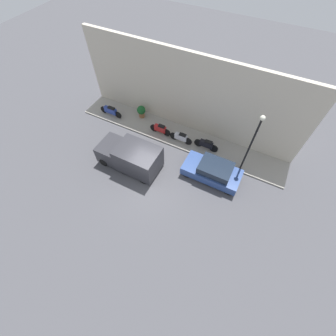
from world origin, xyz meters
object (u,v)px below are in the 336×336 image
Objects in this scene: parked_car at (213,171)px; motorcycle_red at (160,129)px; motorcycle_black at (206,144)px; delivery_van at (130,156)px; streetlamp at (253,139)px; motorcycle_blue at (111,111)px; potted_plant at (141,111)px; scooter_silver at (181,137)px.

parked_car is 5.45m from motorcycle_red.
parked_car is 2.09× the size of motorcycle_black.
delivery_van is 5.67m from motorcycle_black.
parked_car is at bearing 133.71° from streetlamp.
motorcycle_blue is at bearing 50.18° from delivery_van.
streetlamp is at bearing -98.99° from potted_plant.
streetlamp is (3.21, -7.08, 2.11)m from delivery_van.
parked_car is 5.74m from delivery_van.
parked_car reaches higher than motorcycle_blue.
parked_car is 10.00m from motorcycle_blue.
delivery_van reaches higher than parked_car.
delivery_van is 5.65m from motorcycle_blue.
scooter_silver is 5.49m from streetlamp.
motorcycle_black is 0.39× the size of streetlamp.
scooter_silver is 4.29m from potted_plant.
streetlamp is at bearing -65.57° from delivery_van.
streetlamp is (-0.40, -11.41, 2.52)m from motorcycle_blue.
motorcycle_blue is 0.43× the size of streetlamp.
motorcycle_red is 1.68× the size of potted_plant.
motorcycle_black is 3.87m from streetlamp.
motorcycle_black is at bearing -88.85° from motorcycle_blue.
parked_car is at bearing -72.88° from delivery_van.
parked_car is 3.70× the size of potted_plant.
motorcycle_red is at bearing 87.94° from scooter_silver.
parked_car is 0.81× the size of streetlamp.
motorcycle_red is at bearing -6.19° from delivery_van.
motorcycle_black is 1.02× the size of scooter_silver.
scooter_silver is at bearing 85.82° from streetlamp.
streetlamp is 9.43m from potted_plant.
motorcycle_red is 1.83m from scooter_silver.
motorcycle_blue reaches higher than scooter_silver.
delivery_van is 2.49× the size of motorcycle_red.
potted_plant is at bearing -66.81° from motorcycle_blue.
delivery_van is 8.05m from streetlamp.
parked_car reaches higher than potted_plant.
motorcycle_black is 3.81m from motorcycle_red.
delivery_van is 2.41× the size of scooter_silver.
motorcycle_blue is (0.04, 6.55, 0.01)m from scooter_silver.
potted_plant is (4.64, 1.93, -0.29)m from delivery_van.
motorcycle_blue is 2.61m from potted_plant.
motorcycle_blue is at bearing 90.29° from motorcycle_red.
motorcycle_red is (3.64, -0.39, -0.42)m from delivery_van.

